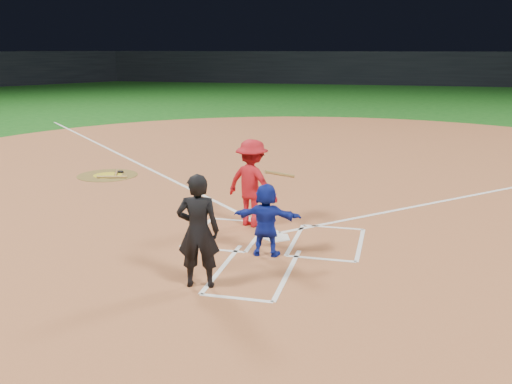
% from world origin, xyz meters
% --- Properties ---
extents(ground, '(120.00, 120.00, 0.00)m').
position_xyz_m(ground, '(0.00, 0.00, 0.00)').
color(ground, '#124B13').
rests_on(ground, ground).
extents(home_plate_dirt, '(28.00, 28.00, 0.01)m').
position_xyz_m(home_plate_dirt, '(0.00, 6.00, 0.01)').
color(home_plate_dirt, '#9B5732').
rests_on(home_plate_dirt, ground).
extents(stadium_wall_far, '(80.00, 1.20, 3.20)m').
position_xyz_m(stadium_wall_far, '(0.00, 48.00, 1.60)').
color(stadium_wall_far, black).
rests_on(stadium_wall_far, ground).
extents(home_plate, '(0.60, 0.60, 0.02)m').
position_xyz_m(home_plate, '(0.00, 0.00, 0.02)').
color(home_plate, white).
rests_on(home_plate, home_plate_dirt).
extents(on_deck_circle, '(1.70, 1.70, 0.01)m').
position_xyz_m(on_deck_circle, '(-5.82, 4.22, 0.02)').
color(on_deck_circle, brown).
rests_on(on_deck_circle, home_plate_dirt).
extents(on_deck_logo, '(0.80, 0.80, 0.00)m').
position_xyz_m(on_deck_logo, '(-5.82, 4.22, 0.02)').
color(on_deck_logo, gold).
rests_on(on_deck_logo, on_deck_circle).
extents(on_deck_bat_a, '(0.40, 0.79, 0.06)m').
position_xyz_m(on_deck_bat_a, '(-5.67, 4.47, 0.05)').
color(on_deck_bat_a, olive).
rests_on(on_deck_bat_a, on_deck_circle).
extents(on_deck_bat_c, '(0.83, 0.26, 0.06)m').
position_xyz_m(on_deck_bat_c, '(-5.52, 3.92, 0.05)').
color(on_deck_bat_c, '#A7813D').
rests_on(on_deck_bat_c, on_deck_circle).
extents(bat_weight_donut, '(0.19, 0.19, 0.05)m').
position_xyz_m(bat_weight_donut, '(-5.62, 4.62, 0.05)').
color(bat_weight_donut, black).
rests_on(bat_weight_donut, on_deck_circle).
extents(catcher, '(1.21, 0.43, 1.29)m').
position_xyz_m(catcher, '(0.02, -0.94, 0.66)').
color(catcher, '#1325A0').
rests_on(catcher, home_plate_dirt).
extents(umpire, '(0.71, 0.54, 1.76)m').
position_xyz_m(umpire, '(-0.67, -2.49, 0.89)').
color(umpire, black).
rests_on(umpire, home_plate_dirt).
extents(chalk_markings, '(28.35, 17.32, 0.01)m').
position_xyz_m(chalk_markings, '(0.00, 5.29, 0.01)').
color(chalk_markings, white).
rests_on(chalk_markings, home_plate_dirt).
extents(batter_at_plate, '(1.49, 1.03, 1.77)m').
position_xyz_m(batter_at_plate, '(-0.65, 0.68, 0.90)').
color(batter_at_plate, '#AE131B').
rests_on(batter_at_plate, home_plate_dirt).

